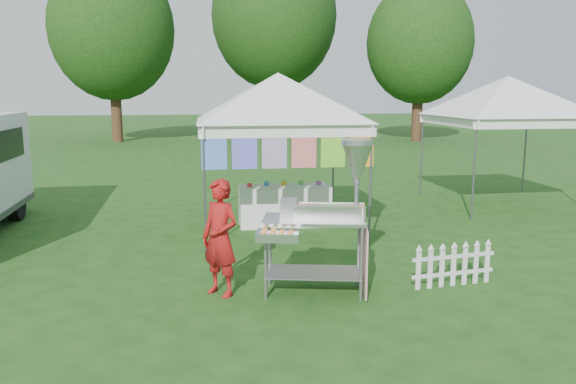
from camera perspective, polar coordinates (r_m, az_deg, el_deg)
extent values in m
plane|color=#184413|center=(7.77, 2.45, -9.77)|extent=(120.00, 120.00, 0.00)
cylinder|color=#59595E|center=(9.39, -8.47, 0.25)|extent=(0.04, 0.04, 2.10)
cylinder|color=#59595E|center=(9.80, 8.36, 0.67)|extent=(0.04, 0.04, 2.10)
cylinder|color=#59595E|center=(12.20, -8.51, 2.52)|extent=(0.04, 0.04, 2.10)
cylinder|color=#59595E|center=(12.52, 4.62, 2.79)|extent=(0.04, 0.04, 2.10)
cube|color=white|center=(9.38, 0.13, 6.20)|extent=(3.00, 0.03, 0.22)
cube|color=white|center=(12.19, -1.89, 7.11)|extent=(3.00, 0.03, 0.22)
pyramid|color=white|center=(10.77, -1.03, 12.03)|extent=(4.24, 4.24, 0.90)
cylinder|color=#59595E|center=(9.37, 0.13, 6.69)|extent=(3.00, 0.03, 0.03)
cube|color=#1728BE|center=(9.30, -7.53, 4.41)|extent=(0.42, 0.01, 0.70)
cube|color=purple|center=(9.32, -4.45, 4.48)|extent=(0.42, 0.01, 0.70)
cube|color=#34C0C6|center=(9.37, -1.39, 4.54)|extent=(0.42, 0.01, 0.70)
cube|color=#BC1795|center=(9.44, 1.63, 4.58)|extent=(0.42, 0.01, 0.70)
cube|color=#1D9919|center=(9.54, 4.60, 4.61)|extent=(0.42, 0.01, 0.70)
cube|color=#D35A17|center=(9.67, 7.50, 4.63)|extent=(0.42, 0.01, 0.70)
cylinder|color=#59595E|center=(12.17, 18.38, 2.10)|extent=(0.04, 0.04, 2.10)
cylinder|color=#59595E|center=(14.74, 13.43, 3.66)|extent=(0.04, 0.04, 2.10)
cylinder|color=#59595E|center=(16.02, 22.92, 3.63)|extent=(0.04, 0.04, 2.10)
cube|color=white|center=(12.79, 24.34, 6.36)|extent=(3.00, 0.03, 0.22)
cube|color=white|center=(15.26, 18.57, 7.20)|extent=(3.00, 0.03, 0.22)
pyramid|color=white|center=(14.00, 21.47, 10.91)|extent=(4.24, 4.24, 0.90)
cylinder|color=#59595E|center=(12.79, 24.37, 6.72)|extent=(3.00, 0.03, 0.03)
cylinder|color=#3B2515|center=(31.51, -17.07, 8.50)|extent=(0.56, 0.56, 3.96)
ellipsoid|color=#2B5417|center=(31.67, -17.44, 15.51)|extent=(6.40, 6.40, 7.36)
cylinder|color=#3B2515|center=(35.45, -1.37, 9.79)|extent=(0.56, 0.56, 4.84)
ellipsoid|color=#2B5417|center=(35.73, -1.41, 17.39)|extent=(7.60, 7.60, 8.74)
cylinder|color=#3B2515|center=(31.33, 13.00, 8.28)|extent=(0.56, 0.56, 3.52)
ellipsoid|color=#2B5417|center=(31.42, 13.25, 14.56)|extent=(5.60, 5.60, 6.44)
cylinder|color=gray|center=(7.25, -2.31, -7.11)|extent=(0.05, 0.05, 0.99)
cylinder|color=gray|center=(7.23, 7.47, -7.23)|extent=(0.05, 0.05, 0.99)
cylinder|color=gray|center=(7.79, -1.89, -5.88)|extent=(0.05, 0.05, 0.99)
cylinder|color=gray|center=(7.77, 7.18, -5.99)|extent=(0.05, 0.05, 0.99)
cube|color=gray|center=(7.55, 2.60, -8.15)|extent=(1.36, 0.88, 0.02)
cube|color=#B7B7BC|center=(7.36, 2.64, -2.84)|extent=(1.43, 0.92, 0.04)
cube|color=#B7B7BC|center=(7.39, 4.19, -1.97)|extent=(0.97, 0.46, 0.17)
cube|color=gray|center=(7.39, 0.09, -1.63)|extent=(0.27, 0.28, 0.24)
cylinder|color=gray|center=(7.33, 7.00, 1.00)|extent=(0.07, 0.07, 0.99)
cone|color=#B7B7BC|center=(7.29, 7.04, 3.14)|extent=(0.47, 0.47, 0.44)
cylinder|color=#B7B7BC|center=(7.27, 7.08, 5.04)|extent=(0.50, 0.50, 0.07)
cube|color=#B7B7BC|center=(7.00, -1.05, -4.45)|extent=(0.59, 0.43, 0.11)
cube|color=tan|center=(7.51, 7.78, -6.59)|extent=(0.19, 0.81, 0.89)
cube|color=white|center=(7.05, 7.56, -2.40)|extent=(0.05, 0.15, 0.20)
imported|color=maroon|center=(7.37, -6.91, -4.66)|extent=(0.66, 0.66, 1.54)
cube|color=black|center=(11.78, -27.14, 4.10)|extent=(0.11, 2.90, 0.58)
cylinder|color=black|center=(12.99, -25.94, -1.03)|extent=(0.25, 0.72, 0.72)
cube|color=silver|center=(7.83, 13.10, -7.71)|extent=(0.07, 0.03, 0.56)
cube|color=silver|center=(7.92, 14.24, -7.56)|extent=(0.07, 0.03, 0.56)
cube|color=silver|center=(8.01, 15.36, -7.40)|extent=(0.07, 0.03, 0.56)
cube|color=silver|center=(8.10, 16.45, -7.25)|extent=(0.07, 0.03, 0.56)
cube|color=silver|center=(8.20, 17.51, -7.11)|extent=(0.07, 0.03, 0.56)
cube|color=silver|center=(8.30, 18.55, -6.96)|extent=(0.07, 0.03, 0.56)
cube|color=silver|center=(8.40, 19.57, -6.81)|extent=(0.07, 0.03, 0.56)
cube|color=silver|center=(8.13, 16.41, -7.93)|extent=(1.25, 0.20, 0.05)
cube|color=silver|center=(8.06, 16.50, -6.30)|extent=(1.25, 0.20, 0.05)
cube|color=white|center=(11.25, -0.36, -1.37)|extent=(1.80, 0.70, 0.80)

